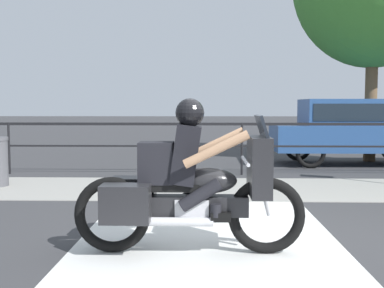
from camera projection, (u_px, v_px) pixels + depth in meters
The scene contains 6 objects.
ground_plane at pixel (277, 242), 5.32m from camera, with size 120.00×120.00×0.00m, color #38383A.
sidewalk_band at pixel (249, 188), 8.71m from camera, with size 44.00×2.40×0.01m, color #99968E.
crosswalk_band at pixel (208, 246), 5.14m from camera, with size 2.89×6.00×0.01m, color silver.
fence_railing at pixel (242, 134), 10.38m from camera, with size 36.00×0.05×1.13m.
motorcycle at pixel (188, 186), 4.87m from camera, with size 2.36×0.76×1.58m.
parked_car at pixel (351, 127), 12.20m from camera, with size 4.16×1.73×1.66m.
Camera 1 is at (-0.80, -5.24, 1.51)m, focal length 45.00 mm.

